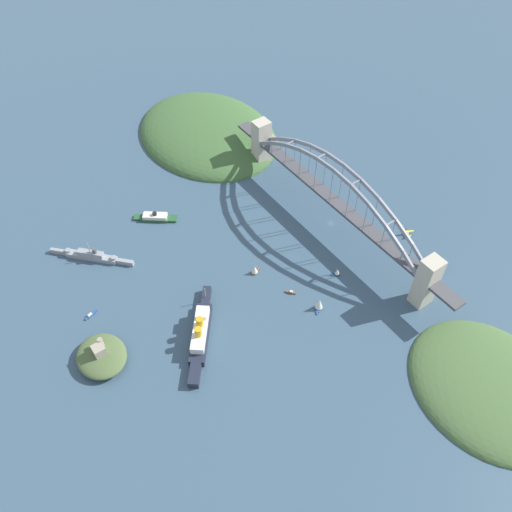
{
  "coord_description": "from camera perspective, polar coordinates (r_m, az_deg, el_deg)",
  "views": [
    {
      "loc": [
        -226.26,
        239.51,
        321.25
      ],
      "look_at": [
        0.0,
        78.76,
        8.0
      ],
      "focal_mm": 37.12,
      "sensor_mm": 36.0,
      "label": 1
    }
  ],
  "objects": [
    {
      "name": "small_boat_3",
      "position": [
        414.54,
        -0.14,
        -1.47
      ],
      "size": [
        5.64,
        8.94,
        8.71
      ],
      "color": "brown",
      "rests_on": "ground"
    },
    {
      "name": "small_boat_1",
      "position": [
        394.87,
        6.82,
        -5.14
      ],
      "size": [
        8.35,
        9.43,
        11.9
      ],
      "color": "#234C8C",
      "rests_on": "ground"
    },
    {
      "name": "headland_east_shore",
      "position": [
        554.51,
        -4.97,
        12.86
      ],
      "size": [
        161.98,
        128.48,
        31.84
      ],
      "color": "#3D6033",
      "rests_on": "ground"
    },
    {
      "name": "naval_cruiser",
      "position": [
        444.9,
        -17.25,
        0.01
      ],
      "size": [
        54.11,
        50.67,
        18.14
      ],
      "color": "gray",
      "rests_on": "ground"
    },
    {
      "name": "fort_island_mid_harbor",
      "position": [
        383.26,
        -16.32,
        -10.28
      ],
      "size": [
        38.19,
        33.64,
        17.06
      ],
      "color": "#4C6038",
      "rests_on": "ground"
    },
    {
      "name": "headland_west_shore",
      "position": [
        394.66,
        24.16,
        -12.93
      ],
      "size": [
        114.06,
        98.39,
        20.64
      ],
      "color": "#476638",
      "rests_on": "ground"
    },
    {
      "name": "harbor_arch_bridge",
      "position": [
        442.51,
        8.39,
        5.96
      ],
      "size": [
        265.15,
        14.62,
        61.69
      ],
      "color": "#BCB29E",
      "rests_on": "ground"
    },
    {
      "name": "small_boat_0",
      "position": [
        418.84,
        8.76,
        -1.69
      ],
      "size": [
        6.55,
        4.64,
        7.07
      ],
      "color": "#234C8C",
      "rests_on": "ground"
    },
    {
      "name": "harbor_ferry_steamer",
      "position": [
        465.29,
        -10.77,
        4.14
      ],
      "size": [
        28.62,
        33.54,
        7.56
      ],
      "color": "#23512D",
      "rests_on": "ground"
    },
    {
      "name": "small_boat_4",
      "position": [
        410.58,
        -17.38,
        -6.07
      ],
      "size": [
        4.62,
        10.95,
        2.23
      ],
      "color": "#234C8C",
      "rests_on": "ground"
    },
    {
      "name": "ocean_liner",
      "position": [
        379.99,
        -6.01,
        -8.17
      ],
      "size": [
        68.55,
        56.49,
        18.75
      ],
      "color": "#1E2333",
      "rests_on": "ground"
    },
    {
      "name": "small_boat_2",
      "position": [
        405.35,
        3.77,
        -3.91
      ],
      "size": [
        7.12,
        6.22,
        2.4
      ],
      "color": "brown",
      "rests_on": "ground"
    },
    {
      "name": "ground_plane",
      "position": [
        460.17,
        8.04,
        3.59
      ],
      "size": [
        1400.0,
        1400.0,
        0.0
      ],
      "primitive_type": "plane",
      "color": "#385166"
    },
    {
      "name": "seaplane_taxiing_near_bridge",
      "position": [
        461.77,
        15.98,
        2.38
      ],
      "size": [
        8.84,
        10.51,
        4.91
      ],
      "color": "#B7B7B2",
      "rests_on": "ground"
    }
  ]
}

